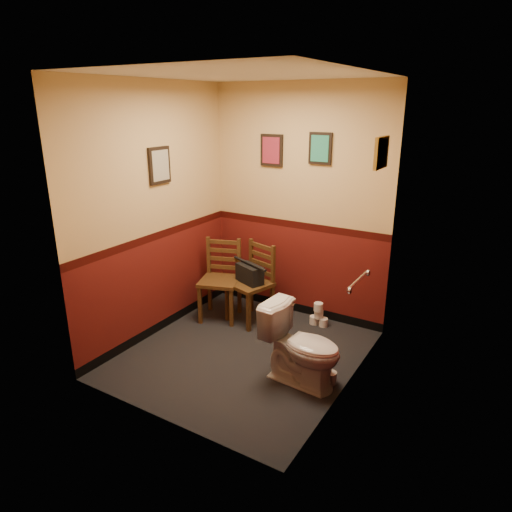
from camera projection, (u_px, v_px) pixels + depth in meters
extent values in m
cube|color=black|center=(244.00, 354.00, 4.72)|extent=(2.20, 2.40, 0.00)
cube|color=silver|center=(241.00, 74.00, 3.85)|extent=(2.20, 2.40, 0.00)
cube|color=#591410|center=(298.00, 205.00, 5.26)|extent=(2.20, 0.00, 2.70)
cube|color=#591410|center=(153.00, 265.00, 3.31)|extent=(2.20, 0.00, 2.70)
cube|color=#591410|center=(155.00, 214.00, 4.82)|extent=(0.00, 2.40, 2.70)
cube|color=#591410|center=(355.00, 246.00, 3.75)|extent=(0.00, 2.40, 2.70)
cylinder|color=silver|center=(357.00, 281.00, 4.10)|extent=(0.03, 0.50, 0.03)
cylinder|color=silver|center=(350.00, 291.00, 3.88)|extent=(0.02, 0.06, 0.06)
cylinder|color=silver|center=(368.00, 273.00, 4.29)|extent=(0.02, 0.06, 0.06)
cube|color=black|center=(272.00, 150.00, 5.22)|extent=(0.28, 0.03, 0.36)
cube|color=maroon|center=(271.00, 150.00, 5.21)|extent=(0.22, 0.01, 0.30)
cube|color=black|center=(320.00, 148.00, 4.91)|extent=(0.26, 0.03, 0.34)
cube|color=#2A876B|center=(320.00, 149.00, 4.90)|extent=(0.20, 0.01, 0.28)
cube|color=black|center=(159.00, 165.00, 4.73)|extent=(0.03, 0.30, 0.38)
cube|color=tan|center=(161.00, 165.00, 4.73)|extent=(0.01, 0.24, 0.31)
cube|color=olive|center=(381.00, 153.00, 4.02)|extent=(0.03, 0.34, 0.28)
cube|color=tan|center=(380.00, 153.00, 4.03)|extent=(0.01, 0.28, 0.22)
imported|color=white|center=(302.00, 347.00, 4.14)|extent=(0.78, 0.47, 0.74)
cylinder|color=silver|center=(331.00, 378.00, 4.21)|extent=(0.11, 0.11, 0.11)
cylinder|color=silver|center=(332.00, 360.00, 4.15)|extent=(0.02, 0.02, 0.32)
cube|color=#553619|center=(220.00, 281.00, 5.37)|extent=(0.56, 0.56, 0.04)
cube|color=#553619|center=(200.00, 305.00, 5.31)|extent=(0.05, 0.05, 0.47)
cube|color=#553619|center=(210.00, 292.00, 5.66)|extent=(0.05, 0.05, 0.47)
cube|color=#553619|center=(231.00, 307.00, 5.23)|extent=(0.05, 0.05, 0.47)
cube|color=#553619|center=(239.00, 295.00, 5.58)|extent=(0.05, 0.05, 0.47)
cube|color=#553619|center=(209.00, 256.00, 5.51)|extent=(0.05, 0.05, 0.47)
cube|color=#553619|center=(239.00, 258.00, 5.44)|extent=(0.05, 0.05, 0.47)
cube|color=#553619|center=(224.00, 267.00, 5.52)|extent=(0.35, 0.14, 0.05)
cube|color=#553619|center=(224.00, 259.00, 5.48)|extent=(0.35, 0.14, 0.05)
cube|color=#553619|center=(224.00, 251.00, 5.45)|extent=(0.35, 0.14, 0.05)
cube|color=#553619|center=(223.00, 242.00, 5.42)|extent=(0.35, 0.14, 0.05)
cube|color=#553619|center=(250.00, 284.00, 5.30)|extent=(0.54, 0.54, 0.04)
cube|color=#553619|center=(227.00, 302.00, 5.38)|extent=(0.05, 0.05, 0.47)
cube|color=#553619|center=(251.00, 294.00, 5.62)|extent=(0.05, 0.05, 0.47)
cube|color=#553619|center=(249.00, 312.00, 5.12)|extent=(0.05, 0.05, 0.47)
cube|color=#553619|center=(272.00, 303.00, 5.36)|extent=(0.05, 0.05, 0.47)
cube|color=#553619|center=(251.00, 258.00, 5.48)|extent=(0.05, 0.05, 0.47)
cube|color=#553619|center=(273.00, 265.00, 5.21)|extent=(0.05, 0.05, 0.47)
cube|color=#553619|center=(262.00, 272.00, 5.39)|extent=(0.35, 0.12, 0.05)
cube|color=#553619|center=(262.00, 263.00, 5.35)|extent=(0.35, 0.12, 0.05)
cube|color=#553619|center=(262.00, 255.00, 5.32)|extent=(0.35, 0.12, 0.05)
cube|color=#553619|center=(262.00, 247.00, 5.29)|extent=(0.35, 0.12, 0.05)
cube|color=black|center=(250.00, 274.00, 5.26)|extent=(0.38, 0.28, 0.21)
cylinder|color=black|center=(250.00, 264.00, 5.22)|extent=(0.28, 0.14, 0.03)
cylinder|color=silver|center=(314.00, 320.00, 5.35)|extent=(0.11, 0.11, 0.10)
cylinder|color=silver|center=(323.00, 322.00, 5.29)|extent=(0.11, 0.11, 0.10)
cylinder|color=silver|center=(319.00, 314.00, 5.28)|extent=(0.11, 0.11, 0.10)
cylinder|color=silver|center=(318.00, 307.00, 5.24)|extent=(0.11, 0.11, 0.10)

